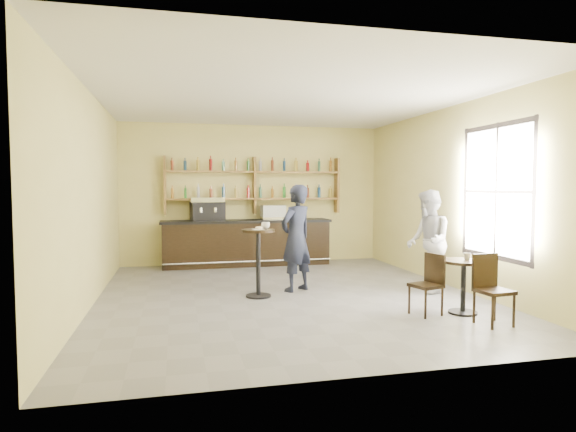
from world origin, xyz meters
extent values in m
plane|color=slate|center=(0.00, 0.00, 0.00)|extent=(7.00, 7.00, 0.00)
plane|color=white|center=(0.00, 0.00, 3.20)|extent=(7.00, 7.00, 0.00)
plane|color=#D6CB79|center=(0.00, 3.50, 1.60)|extent=(7.00, 0.00, 7.00)
plane|color=#D6CB79|center=(0.00, -3.50, 1.60)|extent=(7.00, 0.00, 7.00)
plane|color=#D6CB79|center=(-3.00, 0.00, 1.60)|extent=(0.00, 7.00, 7.00)
plane|color=#D6CB79|center=(3.00, 0.00, 1.60)|extent=(0.00, 7.00, 7.00)
plane|color=white|center=(2.99, -1.20, 1.70)|extent=(0.00, 2.00, 2.00)
cube|color=white|center=(-0.49, -0.04, 1.10)|extent=(0.19, 0.19, 0.00)
torus|color=gold|center=(-0.48, -0.05, 1.12)|extent=(0.12, 0.12, 0.04)
imported|color=white|center=(-0.35, 0.06, 1.15)|extent=(0.17, 0.17, 0.11)
imported|color=black|center=(0.22, 0.27, 0.91)|extent=(0.79, 0.72, 1.81)
imported|color=white|center=(2.19, -1.70, 0.80)|extent=(0.14, 0.14, 0.10)
imported|color=#A2A2A7|center=(2.36, -0.33, 0.86)|extent=(0.87, 0.99, 1.73)
camera|label=1|loc=(-1.76, -7.62, 1.77)|focal=30.00mm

